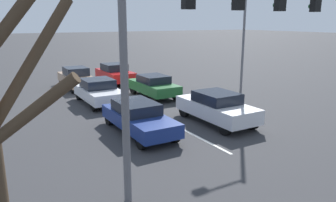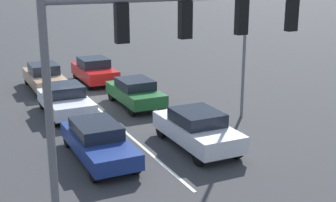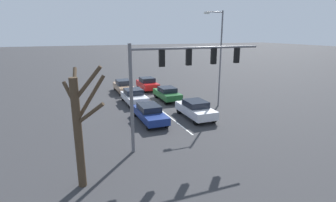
{
  "view_description": "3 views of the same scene",
  "coord_description": "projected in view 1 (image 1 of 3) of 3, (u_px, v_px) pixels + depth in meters",
  "views": [
    {
      "loc": [
        7.57,
        20.07,
        4.72
      ],
      "look_at": [
        1.19,
        9.12,
        1.6
      ],
      "focal_mm": 35.0,
      "sensor_mm": 36.0,
      "label": 1
    },
    {
      "loc": [
        6.52,
        23.24,
        6.76
      ],
      "look_at": [
        -0.96,
        7.73,
        1.83
      ],
      "focal_mm": 50.0,
      "sensor_mm": 36.0,
      "label": 2
    },
    {
      "loc": [
        7.91,
        26.83,
        6.95
      ],
      "look_at": [
        0.18,
        7.43,
        1.43
      ],
      "focal_mm": 28.0,
      "sensor_mm": 36.0,
      "label": 3
    }
  ],
  "objects": [
    {
      "name": "ground_plane",
      "position": [
        114.0,
        94.0,
        21.67
      ],
      "size": [
        240.0,
        240.0,
        0.0
      ],
      "primitive_type": "plane",
      "color": "#333335"
    },
    {
      "name": "car_red_leftlane_third",
      "position": [
        115.0,
        73.0,
        25.26
      ],
      "size": [
        1.83,
        4.1,
        1.51
      ],
      "color": "red",
      "rests_on": "ground_plane"
    },
    {
      "name": "car_tan_midlane_third",
      "position": [
        76.0,
        78.0,
        23.49
      ],
      "size": [
        1.7,
        4.49,
        1.49
      ],
      "color": "tan",
      "rests_on": "ground_plane"
    },
    {
      "name": "street_lamp_left_shoulder",
      "position": [
        242.0,
        15.0,
        18.25
      ],
      "size": [
        1.92,
        0.24,
        8.79
      ],
      "color": "slate",
      "rests_on": "ground_plane"
    },
    {
      "name": "lane_stripe_left_divider",
      "position": [
        132.0,
        103.0,
        19.28
      ],
      "size": [
        0.12,
        17.68,
        0.01
      ],
      "primitive_type": "cube",
      "color": "silver",
      "rests_on": "ground_plane"
    },
    {
      "name": "car_darkgreen_leftlane_second",
      "position": [
        154.0,
        86.0,
        20.68
      ],
      "size": [
        1.76,
        4.1,
        1.39
      ],
      "color": "#1E5928",
      "rests_on": "ground_plane"
    },
    {
      "name": "car_white_midlane_second",
      "position": [
        99.0,
        91.0,
        19.08
      ],
      "size": [
        1.9,
        4.12,
        1.42
      ],
      "color": "silver",
      "rests_on": "ground_plane"
    },
    {
      "name": "traffic_signal_gantry",
      "position": [
        220.0,
        16.0,
        9.12
      ],
      "size": [
        8.54,
        0.37,
        6.36
      ],
      "color": "slate",
      "rests_on": "ground_plane"
    },
    {
      "name": "car_silver_leftlane_front",
      "position": [
        217.0,
        107.0,
        15.41
      ],
      "size": [
        1.82,
        4.33,
        1.48
      ],
      "color": "silver",
      "rests_on": "ground_plane"
    },
    {
      "name": "car_navy_midlane_front",
      "position": [
        138.0,
        117.0,
        14.04
      ],
      "size": [
        1.7,
        4.57,
        1.34
      ],
      "color": "navy",
      "rests_on": "ground_plane"
    }
  ]
}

